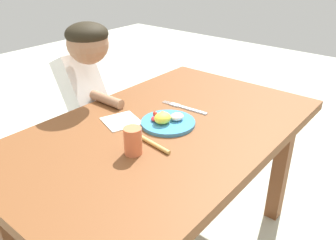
{
  "coord_description": "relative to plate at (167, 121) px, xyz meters",
  "views": [
    {
      "loc": [
        -0.93,
        -0.78,
        1.33
      ],
      "look_at": [
        0.03,
        0.0,
        0.71
      ],
      "focal_mm": 36.45,
      "sensor_mm": 36.0,
      "label": 1
    }
  ],
  "objects": [
    {
      "name": "spoon",
      "position": [
        -0.15,
        -0.01,
        -0.01
      ],
      "size": [
        0.05,
        0.22,
        0.02
      ],
      "rotation": [
        0.0,
        0.0,
        1.44
      ],
      "color": "tan",
      "rests_on": "dining_table"
    },
    {
      "name": "napkin",
      "position": [
        -0.1,
        0.16,
        -0.01
      ],
      "size": [
        0.18,
        0.18,
        0.0
      ],
      "primitive_type": "cube",
      "rotation": [
        0.0,
        0.0,
        -0.35
      ],
      "color": "white",
      "rests_on": "dining_table"
    },
    {
      "name": "drinking_cup",
      "position": [
        -0.24,
        -0.05,
        0.03
      ],
      "size": [
        0.06,
        0.06,
        0.1
      ],
      "primitive_type": "cylinder",
      "color": "#D96C43",
      "rests_on": "dining_table"
    },
    {
      "name": "plate",
      "position": [
        0.0,
        0.0,
        0.0
      ],
      "size": [
        0.22,
        0.22,
        0.06
      ],
      "color": "#3A86BD",
      "rests_on": "dining_table"
    },
    {
      "name": "person",
      "position": [
        -0.02,
        0.51,
        -0.07
      ],
      "size": [
        0.19,
        0.4,
        1.05
      ],
      "rotation": [
        0.0,
        0.0,
        3.14
      ],
      "color": "#354265",
      "rests_on": "ground_plane"
    },
    {
      "name": "dining_table",
      "position": [
        -0.02,
        -0.0,
        -0.11
      ],
      "size": [
        1.35,
        0.83,
        0.69
      ],
      "color": "brown",
      "rests_on": "ground_plane"
    },
    {
      "name": "fork",
      "position": [
        0.17,
        0.03,
        -0.01
      ],
      "size": [
        0.03,
        0.23,
        0.01
      ],
      "rotation": [
        0.0,
        0.0,
        1.63
      ],
      "color": "silver",
      "rests_on": "dining_table"
    }
  ]
}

